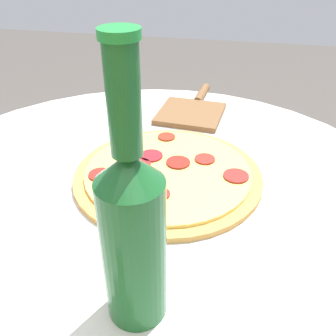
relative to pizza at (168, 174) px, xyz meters
The scene contains 4 objects.
table 0.19m from the pizza, 64.51° to the left, with size 0.95×0.95×0.75m.
pizza is the anchor object (origin of this frame).
beer_bottle 0.29m from the pizza, 94.25° to the left, with size 0.07×0.07×0.32m.
pizza_paddle 0.28m from the pizza, 90.44° to the right, with size 0.16×0.26×0.02m.
Camera 1 is at (-0.14, 0.48, 1.12)m, focal length 40.00 mm.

